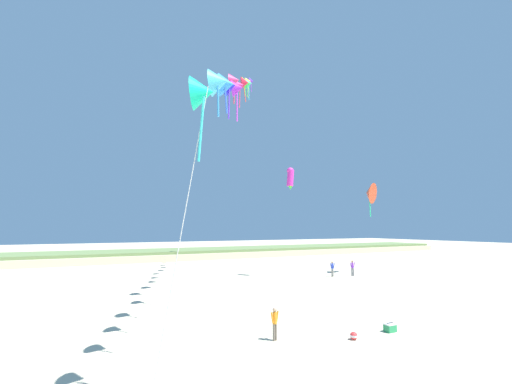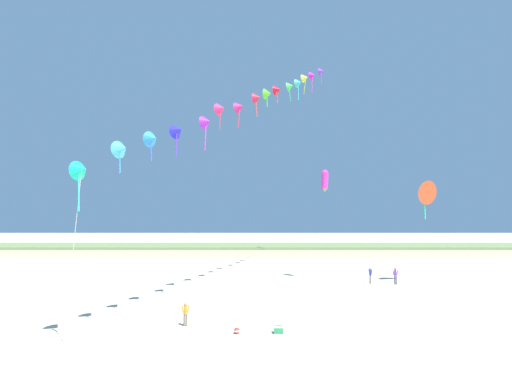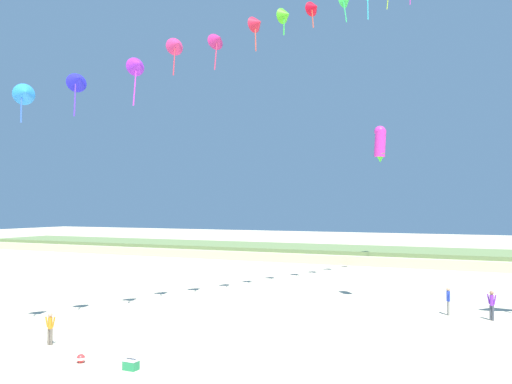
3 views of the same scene
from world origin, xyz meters
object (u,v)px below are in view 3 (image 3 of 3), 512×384
object	(u,v)px
person_mid_center	(448,299)
beach_ball	(81,358)
beach_cooler	(131,365)
large_kite_low_lead	(380,142)
person_near_left	(50,326)
person_near_right	(492,303)

from	to	relation	value
person_mid_center	beach_ball	size ratio (longest dim) A/B	4.62
beach_cooler	beach_ball	bearing A→B (deg)	-178.25
person_mid_center	large_kite_low_lead	size ratio (longest dim) A/B	0.69
person_mid_center	large_kite_low_lead	xyz separation A→B (m)	(-4.35, 1.48, 9.83)
person_mid_center	beach_ball	world-z (taller)	person_mid_center
large_kite_low_lead	beach_ball	world-z (taller)	large_kite_low_lead
person_mid_center	beach_cooler	bearing A→B (deg)	-121.69
large_kite_low_lead	person_near_left	bearing A→B (deg)	-125.48
person_near_right	beach_ball	distance (m)	22.49
person_near_left	person_mid_center	size ratio (longest dim) A/B	0.91
person_mid_center	large_kite_low_lead	world-z (taller)	large_kite_low_lead
person_near_left	person_mid_center	xyz separation A→B (m)	(16.33, 15.32, 0.09)
beach_ball	person_mid_center	bearing A→B (deg)	52.62
person_near_left	large_kite_low_lead	world-z (taller)	large_kite_low_lead
person_mid_center	large_kite_low_lead	distance (m)	10.85
large_kite_low_lead	person_mid_center	bearing A→B (deg)	-18.86
person_near_left	beach_ball	xyz separation A→B (m)	(3.39, -1.61, -0.70)
large_kite_low_lead	beach_ball	size ratio (longest dim) A/B	6.74
beach_ball	large_kite_low_lead	bearing A→B (deg)	64.99
person_near_left	person_near_right	world-z (taller)	person_near_right
person_near_right	large_kite_low_lead	size ratio (longest dim) A/B	0.70
person_near_left	person_near_right	bearing A→B (deg)	38.34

